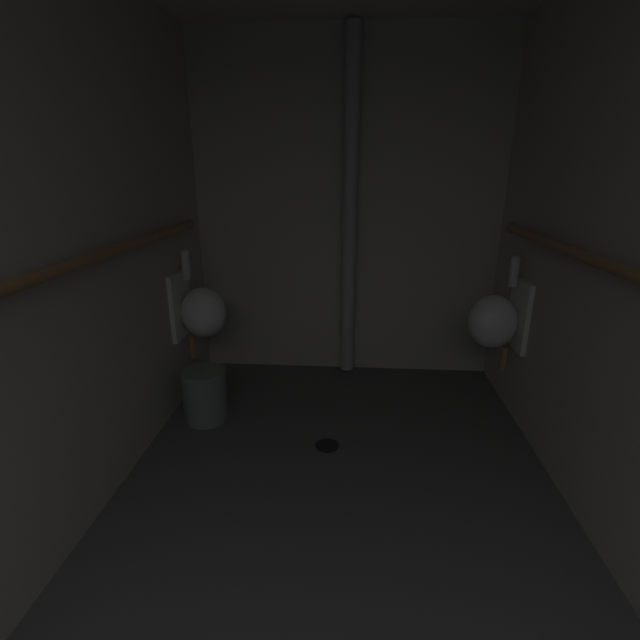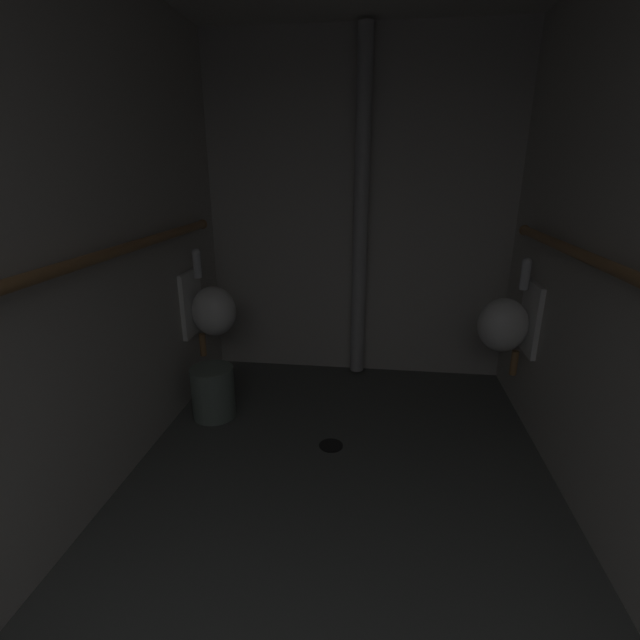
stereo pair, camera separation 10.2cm
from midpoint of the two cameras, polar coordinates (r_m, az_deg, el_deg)
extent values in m
cube|color=#4C4F4C|center=(2.21, 2.84, -26.98)|extent=(2.33, 3.77, 0.08)
cube|color=#B9B5AC|center=(2.00, -31.11, 6.68)|extent=(0.06, 3.77, 2.43)
cube|color=#B9B5AC|center=(3.42, 5.73, 13.06)|extent=(2.33, 0.06, 2.43)
ellipsoid|color=white|center=(3.14, -12.28, 1.06)|extent=(0.30, 0.26, 0.34)
cube|color=white|center=(3.18, -14.97, 2.02)|extent=(0.03, 0.30, 0.44)
cylinder|color=silver|center=(3.10, -14.25, 6.60)|extent=(0.06, 0.06, 0.16)
sphere|color=silver|center=(3.08, -14.37, 8.14)|extent=(0.06, 0.06, 0.06)
cylinder|color=#9E7042|center=(3.26, -13.64, -3.07)|extent=(0.04, 0.04, 0.16)
ellipsoid|color=white|center=(3.04, 22.86, -0.61)|extent=(0.30, 0.26, 0.34)
cube|color=white|center=(3.07, 25.75, 0.16)|extent=(0.03, 0.30, 0.44)
cylinder|color=silver|center=(2.99, 25.26, 4.95)|extent=(0.06, 0.06, 0.16)
sphere|color=silver|center=(2.97, 25.49, 6.54)|extent=(0.06, 0.06, 0.06)
cylinder|color=#9E7042|center=(3.15, 24.05, -4.98)|extent=(0.04, 0.04, 0.16)
cylinder|color=#9E7042|center=(1.96, -28.83, 5.49)|extent=(0.05, 2.95, 0.05)
sphere|color=#9E7042|center=(3.25, -13.66, 11.59)|extent=(0.06, 0.06, 0.06)
sphere|color=#9E7042|center=(3.14, 25.17, 10.15)|extent=(0.06, 0.06, 0.06)
cylinder|color=#B2B2B2|center=(3.31, 6.05, 12.87)|extent=(0.10, 0.10, 2.38)
cylinder|color=black|center=(2.74, 2.48, -15.48)|extent=(0.14, 0.14, 0.01)
cylinder|color=slate|center=(3.02, -12.33, -8.88)|extent=(0.27, 0.27, 0.34)
camera|label=1|loc=(0.05, -83.10, 2.31)|focal=25.53mm
camera|label=2|loc=(0.05, 96.90, -2.31)|focal=25.53mm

